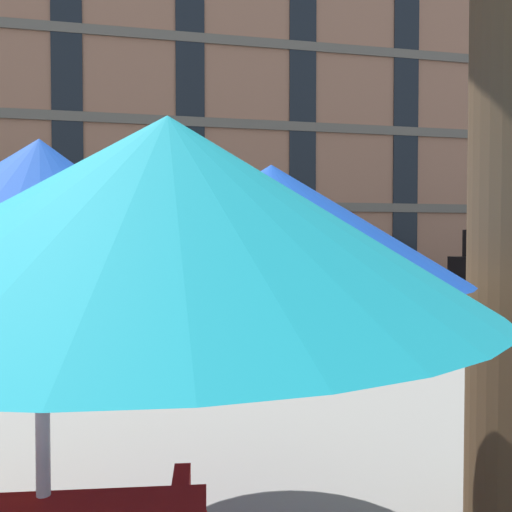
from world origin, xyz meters
name	(u,v)px	position (x,y,z in m)	size (l,w,h in m)	color
ground_plane	(118,328)	(0.00, 0.00, 0.00)	(120.00, 120.00, 0.00)	#2D3033
sidewalk_far	(129,293)	(0.00, 6.80, 0.06)	(56.00, 3.60, 0.12)	gray
apartment_building	(134,81)	(0.00, 14.99, 9.60)	(44.88, 12.08, 19.20)	#A87056
sedan_silver	(92,273)	(-0.90, 3.70, 0.95)	(4.40, 1.98, 1.78)	#A8AAB2
sedan_gray	(326,270)	(5.90, 3.70, 0.95)	(4.40, 1.98, 1.78)	slate
patio_umbrella	(40,221)	(0.20, -9.00, 1.94)	(3.75, 3.49, 2.29)	silver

